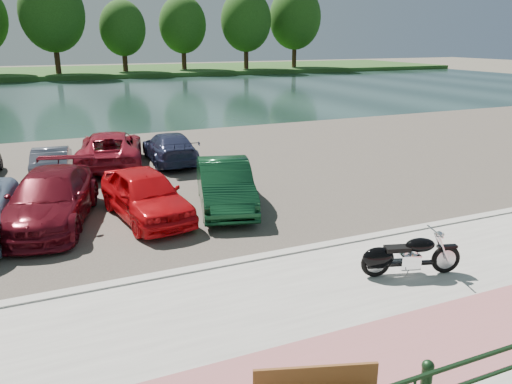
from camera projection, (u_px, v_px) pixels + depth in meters
ground at (360, 284)px, 11.09m from camera, size 200.00×200.00×0.00m
promenade at (389, 303)px, 10.20m from camera, size 60.00×6.00×0.10m
pink_path at (443, 340)px, 8.87m from camera, size 60.00×2.00×0.01m
kerb at (315, 248)px, 12.82m from camera, size 60.00×0.30×0.14m
parking_lot at (206, 169)px, 20.71m from camera, size 60.00×18.00×0.04m
river at (108, 97)px, 46.10m from camera, size 120.00×40.00×0.00m
far_bank at (78, 72)px, 74.02m from camera, size 120.00×24.00×0.60m
far_trees at (110, 20)px, 68.11m from camera, size 70.25×10.68×12.52m
motorcycle at (402, 256)px, 11.17m from camera, size 2.27×0.99×1.05m
car_3 at (50, 199)px, 14.38m from camera, size 3.41×5.60×1.52m
car_4 at (145, 194)px, 14.84m from camera, size 2.40×4.60×1.49m
car_5 at (225, 184)px, 15.81m from camera, size 2.67×4.81×1.50m
car_9 at (52, 162)px, 19.26m from camera, size 1.70×3.84×1.23m
car_10 at (111, 149)px, 20.81m from camera, size 3.43×5.76×1.50m
car_11 at (170, 148)px, 21.53m from camera, size 2.02×4.58×1.31m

